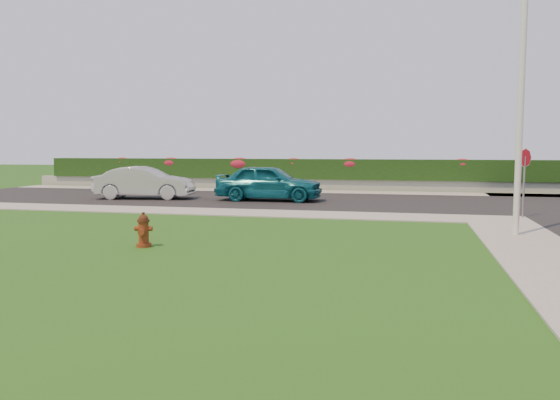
% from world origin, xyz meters
% --- Properties ---
extents(ground, '(120.00, 120.00, 0.00)m').
position_xyz_m(ground, '(0.00, 0.00, 0.00)').
color(ground, black).
rests_on(ground, ground).
extents(street_far, '(26.00, 8.00, 0.04)m').
position_xyz_m(street_far, '(-5.00, 14.00, 0.02)').
color(street_far, black).
rests_on(street_far, ground).
extents(sidewalk_far, '(24.00, 2.00, 0.04)m').
position_xyz_m(sidewalk_far, '(-6.00, 9.00, 0.02)').
color(sidewalk_far, gray).
rests_on(sidewalk_far, ground).
extents(curb_corner, '(2.00, 2.00, 0.04)m').
position_xyz_m(curb_corner, '(7.00, 9.00, 0.02)').
color(curb_corner, gray).
rests_on(curb_corner, ground).
extents(sidewalk_beyond, '(34.00, 2.00, 0.04)m').
position_xyz_m(sidewalk_beyond, '(-1.00, 19.00, 0.02)').
color(sidewalk_beyond, gray).
rests_on(sidewalk_beyond, ground).
extents(retaining_wall, '(34.00, 0.40, 0.60)m').
position_xyz_m(retaining_wall, '(-1.00, 20.50, 0.30)').
color(retaining_wall, gray).
rests_on(retaining_wall, ground).
extents(hedge, '(32.00, 0.90, 1.10)m').
position_xyz_m(hedge, '(-1.00, 20.60, 1.15)').
color(hedge, black).
rests_on(hedge, retaining_wall).
extents(fire_hydrant, '(0.42, 0.39, 0.80)m').
position_xyz_m(fire_hydrant, '(-1.70, 2.11, 0.38)').
color(fire_hydrant, '#56200D').
rests_on(fire_hydrant, ground).
extents(sedan_teal, '(4.59, 1.88, 1.56)m').
position_xyz_m(sedan_teal, '(-1.62, 13.44, 0.82)').
color(sedan_teal, '#0D5768').
rests_on(sedan_teal, street_far).
extents(sedan_silver, '(4.53, 2.18, 1.43)m').
position_xyz_m(sedan_silver, '(-7.27, 13.03, 0.76)').
color(sedan_silver, '#A7ABAF').
rests_on(sedan_silver, street_far).
extents(utility_pole, '(0.16, 0.16, 6.47)m').
position_xyz_m(utility_pole, '(6.96, 5.71, 3.24)').
color(utility_pole, silver).
rests_on(utility_pole, ground).
extents(stop_sign, '(0.47, 0.43, 2.29)m').
position_xyz_m(stop_sign, '(7.87, 9.64, 1.67)').
color(stop_sign, slate).
rests_on(stop_sign, ground).
extents(flower_clump_a, '(1.10, 0.71, 0.55)m').
position_xyz_m(flower_clump_a, '(-12.56, 20.50, 1.48)').
color(flower_clump_a, red).
rests_on(flower_clump_a, hedge).
extents(flower_clump_b, '(1.25, 0.80, 0.62)m').
position_xyz_m(flower_clump_b, '(-9.37, 20.50, 1.45)').
color(flower_clump_b, red).
rests_on(flower_clump_b, hedge).
extents(flower_clump_c, '(1.41, 0.91, 0.70)m').
position_xyz_m(flower_clump_c, '(-5.16, 20.50, 1.42)').
color(flower_clump_c, red).
rests_on(flower_clump_c, hedge).
extents(flower_clump_d, '(1.11, 0.71, 0.55)m').
position_xyz_m(flower_clump_d, '(-2.03, 20.50, 1.48)').
color(flower_clump_d, red).
rests_on(flower_clump_d, hedge).
extents(flower_clump_e, '(1.25, 0.80, 0.63)m').
position_xyz_m(flower_clump_e, '(1.13, 20.50, 1.45)').
color(flower_clump_e, red).
rests_on(flower_clump_e, hedge).
extents(flower_clump_f, '(1.13, 0.73, 0.56)m').
position_xyz_m(flower_clump_f, '(6.94, 20.50, 1.48)').
color(flower_clump_f, red).
rests_on(flower_clump_f, hedge).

